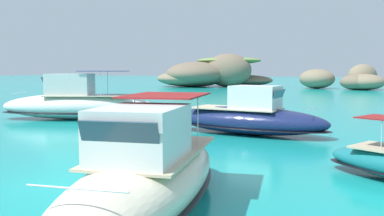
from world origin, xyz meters
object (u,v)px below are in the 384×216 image
islet_small (346,80)px  motorboat_navy (248,118)px  islet_large (212,74)px  motorboat_cream (147,176)px  motorboat_white (78,104)px

islet_small → motorboat_navy: bearing=-91.5°
islet_large → motorboat_cream: (26.02, -71.15, -1.69)m
motorboat_white → motorboat_cream: 20.23m
islet_large → motorboat_white: 57.96m
motorboat_navy → motorboat_cream: bearing=-84.8°
islet_large → motorboat_navy: 63.47m
motorboat_cream → motorboat_navy: 12.83m
islet_small → motorboat_cream: islet_small is taller
motorboat_navy → islet_large: bearing=113.1°
motorboat_white → motorboat_navy: 13.12m
motorboat_white → islet_large: bearing=101.8°
motorboat_cream → motorboat_navy: size_ratio=1.01×
motorboat_white → islet_small: bearing=75.3°
islet_large → motorboat_navy: size_ratio=2.75×
islet_large → motorboat_white: islet_large is taller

